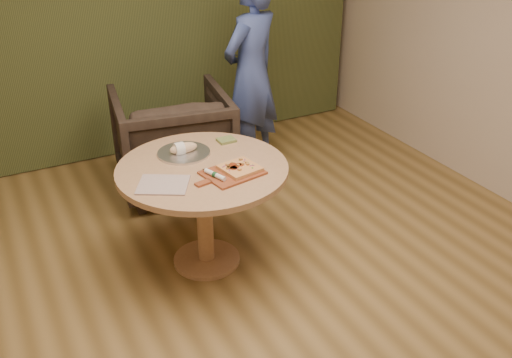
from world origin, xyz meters
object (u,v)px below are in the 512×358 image
object	(u,v)px
pedestal_table	(203,185)
serving_tray	(184,153)
pizza_paddle	(231,173)
armchair	(172,135)
bread_roll	(182,148)
person_standing	(251,74)
cutlery_roll	(215,175)
flatbread_pizza	(240,168)

from	to	relation	value
pedestal_table	serving_tray	xyz separation A→B (m)	(-0.04, 0.23, 0.15)
pizza_paddle	armchair	world-z (taller)	armchair
pizza_paddle	bread_roll	size ratio (longest dim) A/B	2.42
pizza_paddle	serving_tray	world-z (taller)	serving_tray
pedestal_table	pizza_paddle	world-z (taller)	pizza_paddle
pedestal_table	armchair	size ratio (longest dim) A/B	1.18
armchair	person_standing	world-z (taller)	person_standing
serving_tray	person_standing	distance (m)	1.42
pedestal_table	bread_roll	size ratio (longest dim) A/B	5.78
serving_tray	armchair	xyz separation A→B (m)	(0.24, 0.93, -0.28)
pizza_paddle	cutlery_roll	size ratio (longest dim) A/B	2.41
serving_tray	person_standing	size ratio (longest dim) A/B	0.20
pedestal_table	person_standing	world-z (taller)	person_standing
pedestal_table	serving_tray	world-z (taller)	serving_tray
cutlery_roll	pedestal_table	bearing A→B (deg)	72.12
pizza_paddle	serving_tray	distance (m)	0.45
pizza_paddle	cutlery_roll	world-z (taller)	cutlery_roll
armchair	person_standing	distance (m)	0.88
flatbread_pizza	cutlery_roll	size ratio (longest dim) A/B	1.32
cutlery_roll	serving_tray	bearing A→B (deg)	76.35
pedestal_table	serving_tray	distance (m)	0.28
serving_tray	pizza_paddle	bearing A→B (deg)	-69.50
serving_tray	bread_roll	distance (m)	0.04
pizza_paddle	serving_tray	xyz separation A→B (m)	(-0.16, 0.42, -0.00)
pedestal_table	bread_roll	bearing A→B (deg)	101.29
bread_roll	person_standing	world-z (taller)	person_standing
bread_roll	armchair	size ratio (longest dim) A/B	0.20
pedestal_table	flatbread_pizza	xyz separation A→B (m)	(0.18, -0.18, 0.17)
flatbread_pizza	cutlery_roll	distance (m)	0.18
armchair	person_standing	bearing A→B (deg)	-166.82
pizza_paddle	person_standing	size ratio (longest dim) A/B	0.27
pedestal_table	bread_roll	distance (m)	0.30
pedestal_table	armchair	world-z (taller)	armchair
pizza_paddle	bread_roll	bearing A→B (deg)	100.92
cutlery_roll	person_standing	world-z (taller)	person_standing
cutlery_roll	person_standing	xyz separation A→B (m)	(0.97, 1.42, 0.09)
armchair	pizza_paddle	bearing A→B (deg)	95.50
bread_roll	serving_tray	bearing A→B (deg)	0.00
pizza_paddle	armchair	xyz separation A→B (m)	(0.08, 1.35, -0.28)
bread_roll	armchair	distance (m)	1.02
person_standing	cutlery_roll	bearing A→B (deg)	30.17
pedestal_table	armchair	xyz separation A→B (m)	(0.20, 1.16, -0.14)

